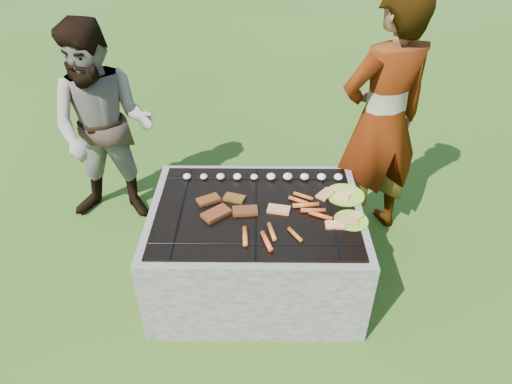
% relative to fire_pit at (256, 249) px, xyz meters
% --- Properties ---
extents(lawn, '(60.00, 60.00, 0.00)m').
position_rel_fire_pit_xyz_m(lawn, '(0.00, 0.00, -0.28)').
color(lawn, '#264812').
rests_on(lawn, ground).
extents(fire_pit, '(1.30, 1.00, 0.62)m').
position_rel_fire_pit_xyz_m(fire_pit, '(0.00, 0.00, 0.00)').
color(fire_pit, '#9E968C').
rests_on(fire_pit, ground).
extents(mushrooms, '(1.06, 0.06, 0.04)m').
position_rel_fire_pit_xyz_m(mushrooms, '(0.09, 0.32, 0.35)').
color(mushrooms, '#ECE5C8').
rests_on(mushrooms, fire_pit).
extents(pork_slabs, '(0.39, 0.31, 0.02)m').
position_rel_fire_pit_xyz_m(pork_slabs, '(-0.19, -0.00, 0.34)').
color(pork_slabs, '#9D4A1C').
rests_on(pork_slabs, fire_pit).
extents(sausages, '(0.53, 0.54, 0.03)m').
position_rel_fire_pit_xyz_m(sausages, '(0.20, -0.12, 0.34)').
color(sausages, '#DE5724').
rests_on(sausages, fire_pit).
extents(bread_on_grate, '(0.45, 0.40, 0.02)m').
position_rel_fire_pit_xyz_m(bread_on_grate, '(0.31, 0.00, 0.34)').
color(bread_on_grate, '#DFBB72').
rests_on(bread_on_grate, fire_pit).
extents(plate_far, '(0.32, 0.32, 0.03)m').
position_rel_fire_pit_xyz_m(plate_far, '(0.56, 0.15, 0.33)').
color(plate_far, '#D3FF3C').
rests_on(plate_far, fire_pit).
extents(plate_near, '(0.26, 0.26, 0.03)m').
position_rel_fire_pit_xyz_m(plate_near, '(0.56, -0.11, 0.33)').
color(plate_near, '#A8D332').
rests_on(plate_near, fire_pit).
extents(cook, '(0.76, 0.64, 1.79)m').
position_rel_fire_pit_xyz_m(cook, '(0.84, 0.59, 0.62)').
color(cook, '#9E9283').
rests_on(cook, ground).
extents(bystander, '(0.77, 0.61, 1.54)m').
position_rel_fire_pit_xyz_m(bystander, '(-1.09, 0.72, 0.49)').
color(bystander, '#A7968B').
rests_on(bystander, ground).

